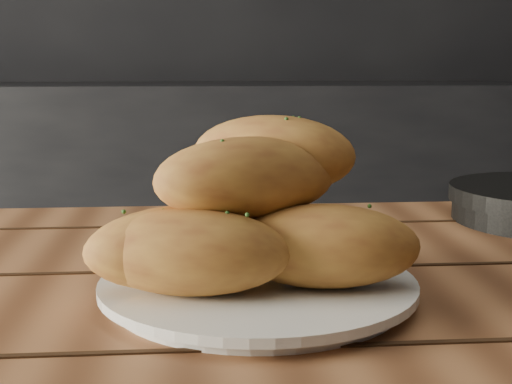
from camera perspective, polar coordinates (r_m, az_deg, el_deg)
The scene contains 3 objects.
counter at distance 2.18m, azimuth -17.21°, elevation -3.68°, with size 2.80×0.60×0.90m, color black.
plate at distance 0.61m, azimuth 0.16°, elevation -7.73°, with size 0.27×0.27×0.02m.
bread_rolls at distance 0.60m, azimuth -0.98°, elevation -2.05°, with size 0.28×0.22×0.14m.
Camera 1 is at (0.47, -0.36, 0.95)m, focal length 50.00 mm.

